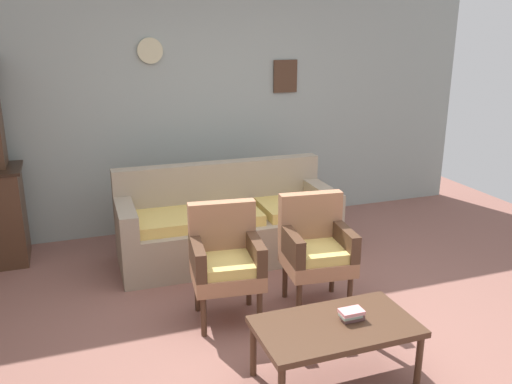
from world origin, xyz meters
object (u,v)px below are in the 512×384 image
coffee_table (336,330)px  floral_couch (227,226)px  armchair_by_doorway (316,246)px  book_stack_on_table (352,315)px  armchair_near_couch_end (226,258)px

coffee_table → floral_couch: bearing=91.8°
armchair_by_doorway → coffee_table: size_ratio=0.90×
armchair_by_doorway → book_stack_on_table: armchair_by_doorway is taller
floral_couch → coffee_table: size_ratio=2.10×
armchair_by_doorway → floral_couch: bearing=109.9°
armchair_near_couch_end → book_stack_on_table: (0.52, -1.00, -0.04)m
coffee_table → armchair_by_doorway: bearing=71.1°
armchair_by_doorway → armchair_near_couch_end: bearing=178.1°
armchair_near_couch_end → book_stack_on_table: 1.13m
armchair_near_couch_end → book_stack_on_table: bearing=-62.6°
floral_couch → armchair_near_couch_end: (-0.34, -1.10, 0.17)m
coffee_table → book_stack_on_table: size_ratio=6.50×
floral_couch → coffee_table: bearing=-88.2°
armchair_near_couch_end → coffee_table: 1.10m
armchair_by_doorway → coffee_table: (-0.34, -0.99, -0.12)m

